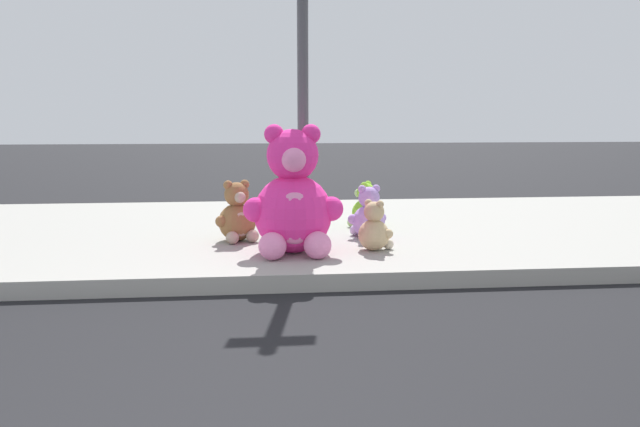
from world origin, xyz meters
The scene contains 8 objects.
sidewalk centered at (0.00, 5.20, 0.07)m, with size 28.00×4.40×0.15m, color #9E9B93.
sign_pole centered at (1.00, 4.40, 1.85)m, with size 0.56×0.11×3.20m.
plush_pink_large centered at (0.86, 3.81, 0.62)m, with size 0.92×0.80×1.18m.
plush_lavender centered at (1.68, 4.48, 0.37)m, with size 0.42×0.39×0.55m.
plush_brown centered at (0.33, 4.43, 0.40)m, with size 0.46×0.44×0.62m.
plush_teal centered at (0.91, 5.37, 0.39)m, with size 0.43×0.44×0.60m.
plush_tan centered at (1.64, 3.86, 0.34)m, with size 0.35×0.34×0.48m.
plush_lime centered at (1.75, 5.11, 0.36)m, with size 0.38×0.37×0.52m.
Camera 1 is at (0.55, -1.83, 1.41)m, focal length 34.91 mm.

